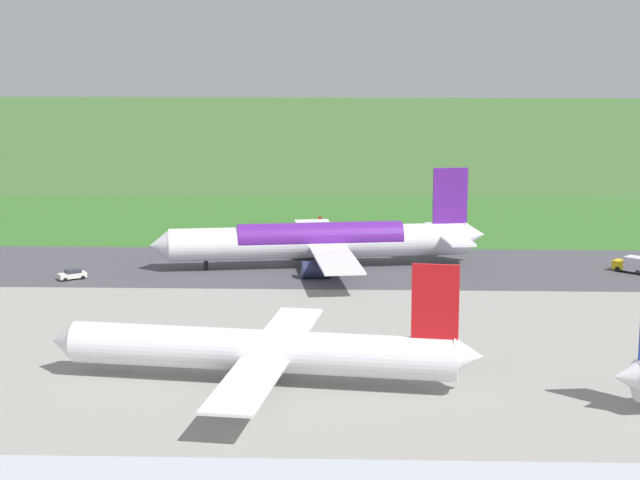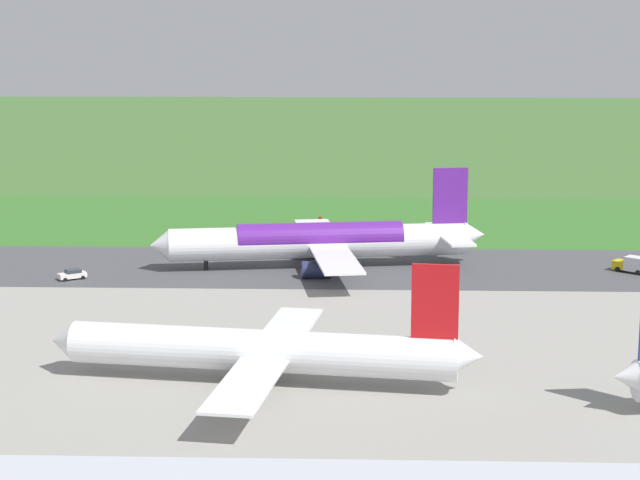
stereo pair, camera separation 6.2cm
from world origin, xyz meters
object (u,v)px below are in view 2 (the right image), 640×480
(airliner_parked_mid, at_px, (263,350))
(no_stopping_sign, at_px, (320,221))
(airliner_main, at_px, (322,241))
(traffic_cone_orange, at_px, (294,233))
(service_car_ops, at_px, (72,274))
(service_truck_baggage, at_px, (633,264))

(airliner_parked_mid, relative_size, no_stopping_sign, 21.36)
(airliner_main, distance_m, traffic_cone_orange, 28.87)
(airliner_main, distance_m, no_stopping_sign, 34.70)
(service_car_ops, height_order, no_stopping_sign, no_stopping_sign)
(no_stopping_sign, relative_size, traffic_cone_orange, 4.10)
(service_truck_baggage, xyz_separation_m, no_stopping_sign, (50.51, -37.05, -0.05))
(airliner_parked_mid, xyz_separation_m, traffic_cone_orange, (1.63, -86.89, -3.57))
(traffic_cone_orange, bearing_deg, service_car_ops, 49.94)
(service_car_ops, distance_m, traffic_cone_orange, 49.47)
(no_stopping_sign, bearing_deg, airliner_parked_mid, 88.18)
(airliner_parked_mid, height_order, service_car_ops, airliner_parked_mid)
(airliner_main, xyz_separation_m, service_car_ops, (37.99, 9.95, -3.51))
(airliner_main, relative_size, traffic_cone_orange, 98.24)
(airliner_main, distance_m, service_car_ops, 39.43)
(airliner_main, relative_size, service_truck_baggage, 9.14)
(airliner_parked_mid, distance_m, traffic_cone_orange, 86.98)
(airliner_main, relative_size, airliner_parked_mid, 1.12)
(service_car_ops, xyz_separation_m, no_stopping_sign, (-36.44, -44.49, 0.51))
(airliner_parked_mid, distance_m, no_stopping_sign, 93.60)
(service_truck_baggage, distance_m, no_stopping_sign, 62.64)
(airliner_main, bearing_deg, no_stopping_sign, -87.42)
(no_stopping_sign, bearing_deg, service_car_ops, 50.68)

